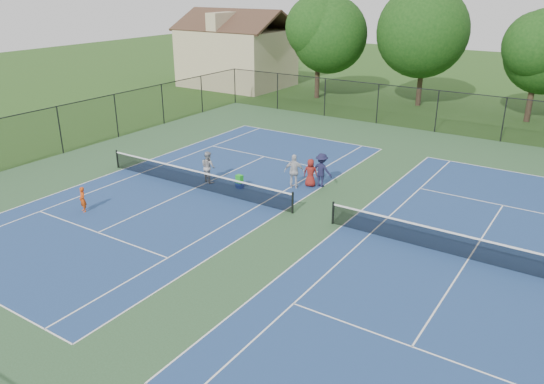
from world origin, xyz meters
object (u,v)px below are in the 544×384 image
Objects in this scene: child_player at (83,200)px; ball_crate at (240,185)px; tree_back_b at (426,27)px; instructor at (208,167)px; clapboard_house at (237,55)px; ball_hopper at (239,179)px; tree_back_a at (319,30)px; tree_back_c at (539,49)px; bystander_b at (322,170)px; bystander_c at (311,173)px; bystander_a at (294,171)px.

child_player reaches higher than ball_crate.
tree_back_b is 5.88× the size of instructor.
ball_hopper is at bearing -52.93° from clapboard_house.
clapboard_house is at bearing 174.29° from tree_back_a.
child_player reaches higher than ball_hopper.
tree_back_b is 9.12m from tree_back_c.
tree_back_c is at bearing -100.04° from instructor.
tree_back_c reaches higher than bystander_b.
tree_back_b is at bearing 173.66° from tree_back_c.
clapboard_house is 29.85m from ball_hopper.
bystander_b is at bearing 36.75° from ball_crate.
tree_back_c is at bearing 3.18° from tree_back_a.
tree_back_a reaches higher than child_player.
tree_back_b is 32.25m from child_player.
tree_back_c is 4.62× the size of bystander_b.
child_player is 11.95m from bystander_b.
clapboard_house is 7.19× the size of bystander_c.
child_player is 3.41× the size of ball_crate.
instructor reaches higher than ball_crate.
bystander_c is at bearing -45.76° from clapboard_house.
tree_back_c is 23.87m from bystander_a.
tree_back_a is 24.21m from instructor.
tree_back_b is 25.49m from ball_hopper.
clapboard_house is 30.23× the size of ball_crate.
tree_back_b is 6.67× the size of bystander_c.
instructor is at bearing -175.57° from ball_hopper.
tree_back_a reaches higher than bystander_b.
bystander_b reaches higher than instructor.
tree_back_c is at bearing 82.01° from child_player.
instructor is 4.67m from bystander_a.
tree_back_b is at bearing -83.05° from bystander_b.
ball_hopper is at bearing 0.00° from ball_crate.
ball_crate is (4.31, 6.50, -0.46)m from child_player.
ball_crate is at bearing -158.87° from instructor.
clapboard_house is at bearing -180.00° from tree_back_c.
tree_back_b is 22.99m from bystander_b.
tree_back_a is 23.71m from bystander_b.
ball_crate is at bearing -70.78° from tree_back_a.
tree_back_b reaches higher than instructor.
bystander_a is 5.10× the size of ball_crate.
tree_back_a reaches higher than tree_back_c.
bystander_b is (5.41, 2.73, 0.06)m from instructor.
bystander_a is at bearing -109.18° from tree_back_c.
clapboard_house is 5.94× the size of bystander_b.
clapboard_house is at bearing -39.54° from instructor.
ball_hopper is at bearing 14.85° from bystander_c.
child_player is (3.62, -29.23, -5.43)m from tree_back_a.
bystander_a is 0.91m from bystander_c.
ball_crate is at bearing 0.00° from ball_hopper.
ball_crate is at bearing 37.56° from bystander_b.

